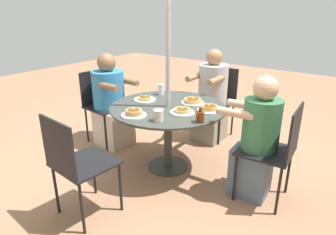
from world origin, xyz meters
TOP-DOWN VIEW (x-y plane):
  - ground_plane at (0.00, 0.00)m, footprint 12.00×12.00m
  - patio_table at (0.00, 0.00)m, footprint 1.20×1.20m
  - umbrella_pole at (0.00, 0.00)m, footprint 0.05×0.05m
  - patio_chair_north at (-0.08, 1.11)m, footprint 0.48×0.48m
  - diner_north at (-0.07, 0.94)m, footprint 0.36×0.54m
  - patio_chair_east at (-1.11, -0.01)m, footprint 0.45×0.45m
  - diner_east at (-0.94, -0.01)m, footprint 0.56×0.37m
  - patio_chair_south at (-0.07, -1.11)m, footprint 0.48×0.48m
  - diner_south at (-0.06, -0.93)m, footprint 0.41×0.56m
  - patio_chair_west at (1.11, -0.09)m, footprint 0.48×0.48m
  - pancake_plate_a at (-0.24, 0.15)m, footprint 0.24×0.24m
  - pancake_plate_b at (0.42, -0.09)m, footprint 0.24×0.24m
  - pancake_plate_c at (-0.01, -0.33)m, footprint 0.24×0.24m
  - pancake_plate_d at (0.08, 0.23)m, footprint 0.24×0.24m
  - pancake_plate_e at (-0.13, 0.41)m, footprint 0.24×0.24m
  - syrup_bottle at (0.18, 0.49)m, footprint 0.10×0.08m
  - coffee_cup at (0.38, 0.18)m, footprint 0.09×0.09m
  - drinking_glass_a at (-0.29, -0.32)m, footprint 0.07×0.07m

SIDE VIEW (x-z plane):
  - ground_plane at x=0.00m, z-range 0.00..0.00m
  - diner_south at x=-0.06m, z-range -0.06..1.10m
  - diner_north at x=-0.07m, z-range -0.04..1.11m
  - patio_chair_north at x=-0.08m, z-range 0.08..0.99m
  - patio_chair_east at x=-1.11m, z-range 0.08..0.99m
  - patio_chair_south at x=-0.07m, z-range 0.08..0.99m
  - patio_chair_west at x=1.11m, z-range 0.08..0.99m
  - diner_east at x=-0.94m, z-range -0.05..1.13m
  - patio_table at x=0.00m, z-range 0.24..0.95m
  - pancake_plate_c at x=-0.01m, z-range 0.70..0.75m
  - pancake_plate_d at x=0.08m, z-range 0.70..0.75m
  - pancake_plate_a at x=-0.24m, z-range 0.70..0.76m
  - pancake_plate_e at x=-0.13m, z-range 0.70..0.76m
  - pancake_plate_b at x=0.42m, z-range 0.70..0.77m
  - coffee_cup at x=0.38m, z-range 0.71..0.81m
  - syrup_bottle at x=0.18m, z-range 0.69..0.83m
  - drinking_glass_a at x=-0.29m, z-range 0.71..0.83m
  - umbrella_pole at x=0.00m, z-range 0.00..2.50m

